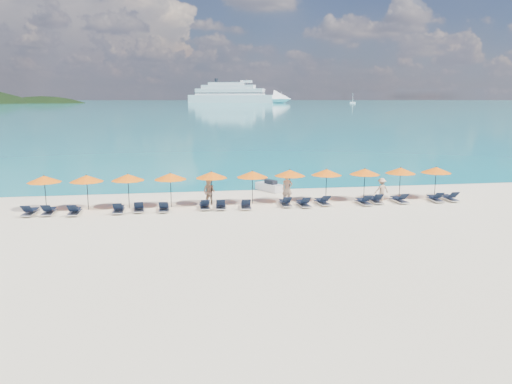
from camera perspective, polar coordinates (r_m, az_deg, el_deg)
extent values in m
plane|color=beige|center=(28.54, 0.95, -3.49)|extent=(1400.00, 1400.00, 0.00)
cube|color=#1FA9B2|center=(687.28, -8.76, 10.13)|extent=(1600.00, 1300.00, 0.01)
ellipsoid|color=black|center=(606.37, -22.99, 6.01)|extent=(162.00, 126.00, 85.50)
cube|color=white|center=(582.98, -2.82, 10.58)|extent=(98.71, 52.88, 9.00)
cone|color=white|center=(570.34, 3.05, 10.57)|extent=(25.65, 25.65, 19.79)
cube|color=white|center=(583.48, -3.00, 11.37)|extent=(79.30, 43.14, 7.20)
cube|color=white|center=(584.03, -3.18, 11.90)|extent=(62.05, 34.96, 4.50)
cube|color=white|center=(584.59, -3.36, 12.25)|extent=(42.64, 25.23, 3.15)
cube|color=black|center=(583.47, -3.00, 11.24)|extent=(80.28, 43.67, 0.81)
cube|color=black|center=(583.50, -3.00, 11.55)|extent=(78.31, 42.61, 0.81)
cylinder|color=black|center=(588.17, -4.56, 12.57)|extent=(3.96, 3.96, 4.95)
cube|color=white|center=(589.07, 2.90, 10.23)|extent=(6.89, 2.30, 1.84)
cylinder|color=white|center=(589.03, 2.91, 10.81)|extent=(0.41, 0.41, 11.48)
cube|color=white|center=(543.12, 10.98, 9.98)|extent=(5.84, 1.95, 1.56)
cylinder|color=white|center=(543.08, 11.00, 10.52)|extent=(0.35, 0.35, 9.74)
cube|color=silver|center=(37.98, 1.52, 0.57)|extent=(1.93, 2.49, 0.54)
cube|color=black|center=(37.76, 1.71, 1.12)|extent=(0.91, 1.10, 0.34)
cylinder|color=black|center=(38.33, 0.96, 1.49)|extent=(0.50, 0.32, 0.06)
imported|color=tan|center=(33.43, 3.59, 0.35)|extent=(0.75, 0.51, 1.97)
imported|color=tan|center=(32.98, -5.38, 0.00)|extent=(0.99, 0.86, 1.77)
imported|color=tan|center=(35.33, 14.16, 0.28)|extent=(1.08, 0.62, 1.58)
cylinder|color=black|center=(33.89, -22.93, -0.16)|extent=(0.05, 0.05, 2.20)
cone|color=#FB650B|center=(33.74, -23.05, 1.38)|extent=(2.10, 2.10, 0.42)
sphere|color=black|center=(33.70, -23.08, 1.74)|extent=(0.08, 0.08, 0.08)
cylinder|color=black|center=(33.18, -18.70, -0.09)|extent=(0.05, 0.05, 2.20)
cone|color=#FB650B|center=(33.03, -18.80, 1.48)|extent=(2.10, 2.10, 0.42)
sphere|color=black|center=(33.00, -18.82, 1.86)|extent=(0.08, 0.08, 0.08)
cylinder|color=black|center=(32.90, -14.36, 0.06)|extent=(0.05, 0.05, 2.20)
cone|color=#FB650B|center=(32.75, -14.43, 1.64)|extent=(2.10, 2.10, 0.42)
sphere|color=black|center=(32.71, -14.45, 2.02)|extent=(0.08, 0.08, 0.08)
cylinder|color=black|center=(32.72, -9.71, 0.19)|extent=(0.05, 0.05, 2.20)
cone|color=#FB650B|center=(32.57, -9.76, 1.78)|extent=(2.10, 2.10, 0.42)
sphere|color=black|center=(32.53, -9.77, 2.16)|extent=(0.08, 0.08, 0.08)
cylinder|color=black|center=(32.98, -5.08, 0.38)|extent=(0.05, 0.05, 2.20)
cone|color=#FB650B|center=(32.83, -5.11, 1.96)|extent=(2.10, 2.10, 0.42)
sphere|color=black|center=(32.79, -5.11, 2.34)|extent=(0.08, 0.08, 0.08)
cylinder|color=black|center=(33.14, -0.42, 0.48)|extent=(0.05, 0.05, 2.20)
cone|color=#FB650B|center=(32.99, -0.42, 2.05)|extent=(2.10, 2.10, 0.42)
sphere|color=black|center=(32.95, -0.42, 2.43)|extent=(0.08, 0.08, 0.08)
cylinder|color=black|center=(33.79, 3.87, 0.65)|extent=(0.05, 0.05, 2.20)
cone|color=#FB650B|center=(33.64, 3.89, 2.20)|extent=(2.10, 2.10, 0.42)
sphere|color=black|center=(33.61, 3.90, 2.57)|extent=(0.08, 0.08, 0.08)
cylinder|color=black|center=(34.36, 8.02, 0.74)|extent=(0.05, 0.05, 2.20)
cone|color=#FB650B|center=(34.21, 8.06, 2.26)|extent=(2.10, 2.10, 0.42)
sphere|color=black|center=(34.18, 8.07, 2.62)|extent=(0.08, 0.08, 0.08)
cylinder|color=black|center=(35.09, 12.27, 0.81)|extent=(0.05, 0.05, 2.20)
cone|color=#FB650B|center=(34.95, 12.33, 2.30)|extent=(2.10, 2.10, 0.42)
sphere|color=black|center=(34.92, 12.35, 2.65)|extent=(0.08, 0.08, 0.08)
cylinder|color=black|center=(36.22, 16.12, 0.94)|extent=(0.05, 0.05, 2.20)
cone|color=#FB650B|center=(36.08, 16.19, 2.38)|extent=(2.10, 2.10, 0.42)
sphere|color=black|center=(36.05, 16.21, 2.72)|extent=(0.08, 0.08, 0.08)
cylinder|color=black|center=(37.27, 19.81, 0.99)|extent=(0.05, 0.05, 2.20)
cone|color=#FB650B|center=(37.13, 19.90, 2.39)|extent=(2.10, 2.10, 0.42)
sphere|color=black|center=(37.10, 19.92, 2.72)|extent=(0.08, 0.08, 0.08)
cube|color=silver|center=(33.14, -24.39, -2.20)|extent=(0.74, 1.74, 0.06)
cube|color=black|center=(33.33, -24.27, -1.84)|extent=(0.63, 1.14, 0.04)
cube|color=black|center=(32.55, -24.76, -1.71)|extent=(0.59, 0.58, 0.43)
cube|color=silver|center=(32.87, -22.56, -2.16)|extent=(0.65, 1.71, 0.06)
cube|color=black|center=(33.07, -22.48, -1.79)|extent=(0.57, 1.11, 0.04)
cube|color=black|center=(32.26, -22.85, -1.67)|extent=(0.56, 0.55, 0.43)
cube|color=silver|center=(32.27, -20.01, -2.21)|extent=(0.62, 1.70, 0.06)
cube|color=black|center=(32.47, -19.95, -1.84)|extent=(0.55, 1.10, 0.04)
cube|color=black|center=(31.65, -20.24, -1.71)|extent=(0.55, 0.54, 0.43)
cube|color=silver|center=(31.97, -15.42, -2.06)|extent=(0.64, 1.71, 0.06)
cube|color=black|center=(32.17, -15.40, -1.69)|extent=(0.56, 1.11, 0.04)
cube|color=black|center=(31.34, -15.55, -1.55)|extent=(0.56, 0.54, 0.43)
cube|color=silver|center=(32.03, -13.24, -1.93)|extent=(0.74, 1.74, 0.06)
cube|color=black|center=(32.24, -13.25, -1.56)|extent=(0.63, 1.14, 0.04)
cube|color=black|center=(31.41, -13.27, -1.42)|extent=(0.59, 0.57, 0.43)
cube|color=silver|center=(31.75, -10.48, -1.93)|extent=(0.64, 1.71, 0.06)
cube|color=black|center=(31.96, -10.47, -1.56)|extent=(0.56, 1.11, 0.04)
cube|color=black|center=(31.13, -10.54, -1.42)|extent=(0.56, 0.54, 0.43)
cube|color=silver|center=(32.03, -5.89, -1.70)|extent=(0.65, 1.71, 0.06)
cube|color=black|center=(32.24, -5.93, -1.32)|extent=(0.57, 1.11, 0.04)
cube|color=black|center=(31.41, -5.83, -1.18)|extent=(0.56, 0.55, 0.43)
cube|color=silver|center=(31.97, -4.05, -1.69)|extent=(0.76, 1.75, 0.06)
cube|color=black|center=(32.18, -4.06, -1.32)|extent=(0.64, 1.14, 0.04)
cube|color=black|center=(31.34, -4.06, -1.18)|extent=(0.59, 0.58, 0.43)
cube|color=silver|center=(31.98, -1.17, -1.66)|extent=(0.77, 1.75, 0.06)
cube|color=black|center=(32.19, -1.19, -1.29)|extent=(0.65, 1.14, 0.04)
cube|color=black|center=(31.36, -1.12, -1.15)|extent=(0.60, 0.58, 0.43)
cube|color=silver|center=(32.73, 3.36, -1.39)|extent=(0.64, 1.71, 0.06)
cube|color=black|center=(32.94, 3.28, -1.02)|extent=(0.56, 1.11, 0.04)
cube|color=black|center=(32.12, 3.57, -0.88)|extent=(0.56, 0.54, 0.43)
cube|color=silver|center=(32.69, 5.43, -1.43)|extent=(0.71, 1.73, 0.06)
cube|color=black|center=(32.89, 5.31, -1.07)|extent=(0.61, 1.13, 0.04)
cube|color=black|center=(32.10, 5.74, -0.92)|extent=(0.58, 0.56, 0.43)
cube|color=silver|center=(33.39, 7.59, -1.22)|extent=(0.75, 1.74, 0.06)
cube|color=black|center=(33.59, 7.45, -0.87)|extent=(0.63, 1.14, 0.04)
cube|color=black|center=(32.81, 7.96, -0.71)|extent=(0.59, 0.58, 0.43)
cube|color=silver|center=(33.93, 12.16, -1.18)|extent=(0.71, 1.73, 0.06)
cube|color=black|center=(34.12, 12.00, -0.83)|extent=(0.61, 1.13, 0.04)
cube|color=black|center=(33.35, 12.57, -0.68)|extent=(0.58, 0.56, 0.43)
cube|color=silver|center=(34.61, 13.52, -1.00)|extent=(0.76, 1.75, 0.06)
cube|color=black|center=(34.81, 13.41, -0.66)|extent=(0.64, 1.14, 0.04)
cube|color=black|center=(34.02, 13.83, -0.51)|extent=(0.59, 0.58, 0.43)
cube|color=silver|center=(35.11, 16.05, -0.96)|extent=(0.76, 1.75, 0.06)
cube|color=black|center=(35.29, 15.86, -0.62)|extent=(0.64, 1.14, 0.04)
cube|color=black|center=(34.57, 16.54, -0.47)|extent=(0.59, 0.58, 0.43)
cube|color=silver|center=(36.28, 19.76, -0.80)|extent=(0.74, 1.74, 0.06)
cube|color=black|center=(36.47, 19.62, -0.48)|extent=(0.63, 1.14, 0.04)
cube|color=black|center=(35.71, 20.16, -0.34)|extent=(0.59, 0.58, 0.43)
cube|color=silver|center=(36.85, 21.24, -0.73)|extent=(0.68, 1.72, 0.06)
cube|color=black|center=(37.04, 21.08, -0.41)|extent=(0.59, 1.12, 0.04)
cube|color=black|center=(36.30, 21.69, -0.27)|extent=(0.57, 0.56, 0.43)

